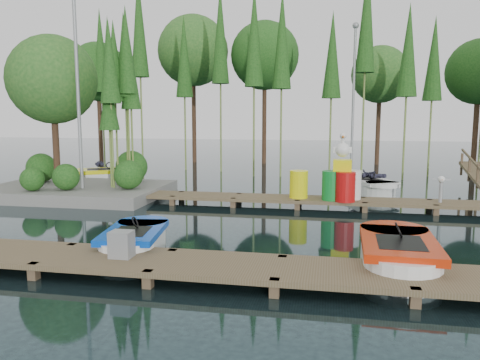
% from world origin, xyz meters
% --- Properties ---
extents(ground_plane, '(90.00, 90.00, 0.00)m').
position_xyz_m(ground_plane, '(0.00, 0.00, 0.00)').
color(ground_plane, '#1C3135').
extents(near_dock, '(18.00, 1.50, 0.50)m').
position_xyz_m(near_dock, '(0.00, -4.50, 0.23)').
color(near_dock, brown).
rests_on(near_dock, ground).
extents(far_dock, '(15.00, 1.20, 0.50)m').
position_xyz_m(far_dock, '(1.00, 2.50, 0.23)').
color(far_dock, brown).
rests_on(far_dock, ground).
extents(island, '(6.20, 4.20, 6.75)m').
position_xyz_m(island, '(-6.30, 3.29, 3.18)').
color(island, slate).
rests_on(island, ground).
extents(tree_screen, '(34.42, 18.53, 10.31)m').
position_xyz_m(tree_screen, '(-2.04, 10.60, 6.12)').
color(tree_screen, '#3F291B').
rests_on(tree_screen, ground).
extents(lamp_island, '(0.30, 0.30, 7.25)m').
position_xyz_m(lamp_island, '(-5.50, 2.50, 4.26)').
color(lamp_island, gray).
rests_on(lamp_island, ground).
extents(lamp_rear, '(0.30, 0.30, 7.25)m').
position_xyz_m(lamp_rear, '(4.00, 11.00, 4.26)').
color(lamp_rear, gray).
rests_on(lamp_rear, ground).
extents(boat_blue, '(1.48, 2.63, 0.84)m').
position_xyz_m(boat_blue, '(-1.06, -3.24, 0.24)').
color(boat_blue, white).
rests_on(boat_blue, ground).
extents(boat_red, '(1.42, 2.99, 0.99)m').
position_xyz_m(boat_red, '(4.27, -3.41, 0.29)').
color(boat_red, white).
rests_on(boat_red, ground).
extents(boat_yellow_far, '(3.24, 2.66, 1.49)m').
position_xyz_m(boat_yellow_far, '(-6.49, 6.33, 0.31)').
color(boat_yellow_far, white).
rests_on(boat_yellow_far, ground).
extents(boat_white_far, '(2.25, 2.92, 1.26)m').
position_xyz_m(boat_white_far, '(4.48, 5.43, 0.28)').
color(boat_white_far, white).
rests_on(boat_white_far, ground).
extents(utility_cabinet, '(0.40, 0.34, 0.49)m').
position_xyz_m(utility_cabinet, '(-0.76, -4.50, 0.54)').
color(utility_cabinet, gray).
rests_on(utility_cabinet, near_dock).
extents(yellow_barrel, '(0.58, 0.58, 0.87)m').
position_xyz_m(yellow_barrel, '(2.02, 2.50, 0.74)').
color(yellow_barrel, yellow).
rests_on(yellow_barrel, far_dock).
extents(drum_cluster, '(1.21, 1.11, 2.08)m').
position_xyz_m(drum_cluster, '(3.38, 2.34, 0.91)').
color(drum_cluster, '#0E7E29').
rests_on(drum_cluster, far_dock).
extents(seagull_post, '(0.50, 0.27, 0.80)m').
position_xyz_m(seagull_post, '(6.28, 2.50, 0.84)').
color(seagull_post, gray).
rests_on(seagull_post, far_dock).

